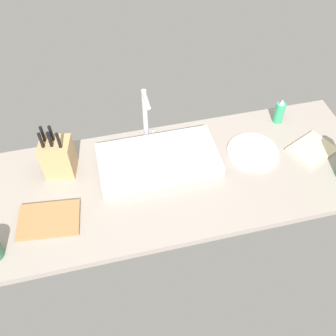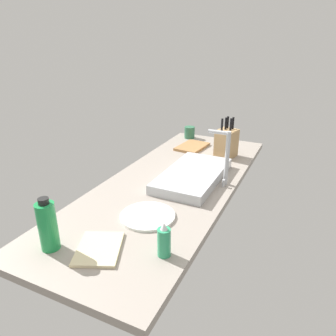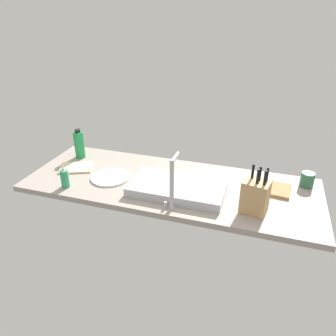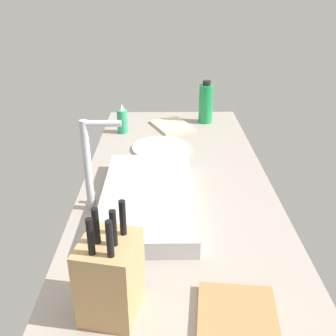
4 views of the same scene
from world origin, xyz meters
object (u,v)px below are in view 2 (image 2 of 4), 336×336
knife_block (226,143)px  dinner_plate (148,216)px  sink_basin (193,175)px  cutting_board (192,147)px  water_bottle (48,226)px  faucet (225,155)px  dish_towel (99,248)px  soap_bottle (164,241)px  coffee_mug (190,132)px

knife_block → dinner_plate: size_ratio=1.07×
sink_basin → cutting_board: sink_basin is taller
water_bottle → dinner_plate: bearing=147.3°
faucet → dish_towel: bearing=-18.9°
faucet → soap_bottle: bearing=-2.1°
faucet → cutting_board: size_ratio=1.17×
dinner_plate → dish_towel: (28.40, -5.35, 0.00)cm
faucet → dinner_plate: (47.90, -20.71, -16.33)cm
sink_basin → dinner_plate: size_ratio=2.26×
faucet → cutting_board: 63.85cm
dinner_plate → dish_towel: bearing=-10.7°
sink_basin → dinner_plate: (45.89, -3.82, -2.09)cm
cutting_board → dinner_plate: 98.57cm
cutting_board → coffee_mug: size_ratio=2.78×
cutting_board → dinner_plate: (97.16, 16.61, -0.30)cm
faucet → sink_basin: bearing=-83.2°
sink_basin → dinner_plate: bearing=-4.8°
dish_towel → coffee_mug: bearing=-171.5°
sink_basin → faucet: 22.19cm
knife_block → faucet: bearing=26.0°
soap_bottle → coffee_mug: size_ratio=1.53×
faucet → knife_block: (-42.39, -10.66, -7.45)cm
faucet → cutting_board: (-49.26, -37.33, -16.03)cm
faucet → knife_block: bearing=-165.9°
knife_block → sink_basin: bearing=3.9°
cutting_board → soap_bottle: 122.89cm
faucet → dinner_plate: bearing=-23.4°
water_bottle → coffee_mug: (-153.95, -4.82, -5.35)cm
soap_bottle → dish_towel: 25.41cm
sink_basin → dish_towel: bearing=-7.0°
sink_basin → water_bottle: bearing=-18.0°
faucet → coffee_mug: (-70.89, -48.08, -12.38)cm
dinner_plate → sink_basin: bearing=175.2°
sink_basin → water_bottle: 85.54cm
knife_block → dish_towel: (118.68, -15.41, -8.89)cm
knife_block → water_bottle: (125.45, -32.60, 0.42)cm
knife_block → dinner_plate: 91.28cm
soap_bottle → dish_towel: size_ratio=0.67×
water_bottle → dinner_plate: 42.79cm
knife_block → dish_towel: size_ratio=1.26×
faucet → water_bottle: 93.91cm
sink_basin → knife_block: size_ratio=2.12×
knife_block → dish_towel: 120.01cm
water_bottle → coffee_mug: 154.12cm
sink_basin → dinner_plate: 46.10cm
faucet → dish_towel: 82.26cm
coffee_mug → soap_bottle: bearing=18.1°
water_bottle → soap_bottle: bearing=109.7°
sink_basin → dish_towel: (74.29, -9.17, -2.09)cm
water_bottle → dish_towel: bearing=111.5°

